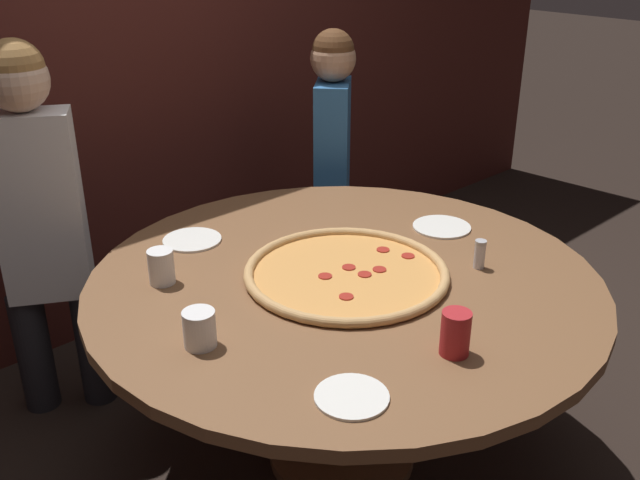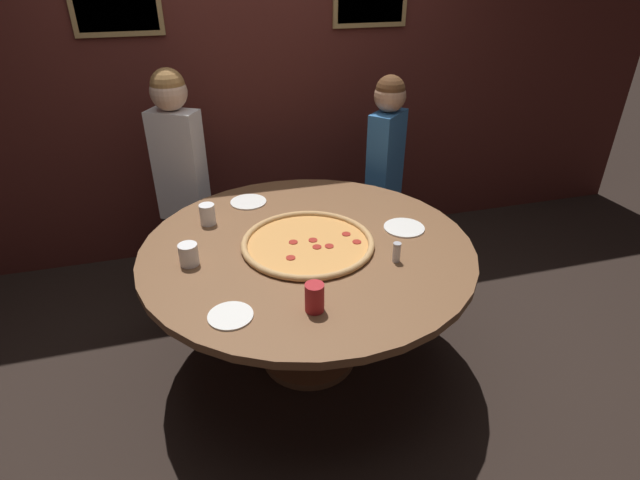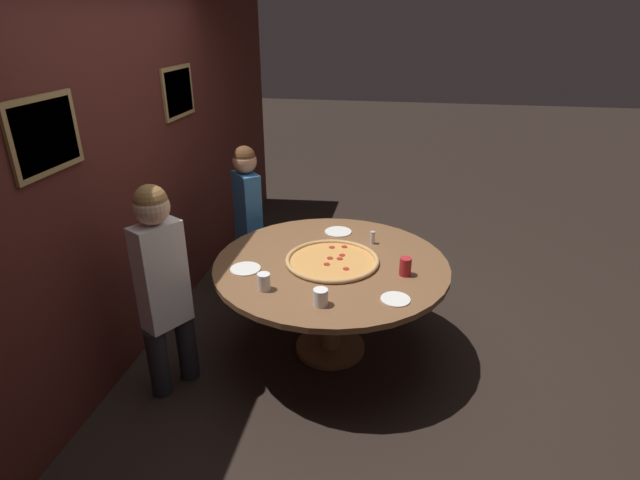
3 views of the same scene
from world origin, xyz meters
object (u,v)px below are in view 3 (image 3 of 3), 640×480
at_px(dining_table, 331,278).
at_px(giant_pizza, 332,260).
at_px(condiment_shaker, 372,237).
at_px(white_plate_near_front, 338,232).
at_px(white_plate_right_side, 395,299).
at_px(diner_far_right, 162,280).
at_px(drink_cup_front_edge, 321,297).
at_px(white_plate_left_side, 245,269).
at_px(drink_cup_near_right, 405,267).
at_px(drink_cup_beside_pizza, 264,282).
at_px(diner_centre_back, 248,213).

xyz_separation_m(dining_table, giant_pizza, (0.00, -0.01, 0.14)).
distance_m(dining_table, condiment_shaker, 0.48).
relative_size(white_plate_near_front, white_plate_right_side, 1.17).
bearing_deg(giant_pizza, diner_far_right, 120.20).
relative_size(drink_cup_front_edge, diner_far_right, 0.07).
bearing_deg(white_plate_left_side, condiment_shaker, -55.02).
height_order(drink_cup_near_right, drink_cup_front_edge, drink_cup_near_right).
relative_size(giant_pizza, white_plate_right_side, 3.61).
bearing_deg(white_plate_left_side, white_plate_right_side, -102.43).
height_order(dining_table, diner_far_right, diner_far_right).
bearing_deg(drink_cup_beside_pizza, white_plate_right_side, -88.70).
distance_m(diner_far_right, diner_centre_back, 1.33).
height_order(white_plate_left_side, condiment_shaker, condiment_shaker).
distance_m(drink_cup_beside_pizza, diner_far_right, 0.63).
distance_m(drink_cup_near_right, condiment_shaker, 0.53).
xyz_separation_m(giant_pizza, drink_cup_front_edge, (-0.57, -0.02, 0.04)).
relative_size(drink_cup_front_edge, white_plate_left_side, 0.50).
bearing_deg(white_plate_right_side, white_plate_near_front, 26.87).
bearing_deg(diner_far_right, drink_cup_beside_pizza, 130.71).
bearing_deg(white_plate_near_front, diner_far_right, 139.07).
bearing_deg(diner_far_right, condiment_shaker, 157.11).
bearing_deg(white_plate_left_side, giant_pizza, -69.20).
bearing_deg(diner_centre_back, condiment_shaker, 28.58).
height_order(giant_pizza, drink_cup_beside_pizza, drink_cup_beside_pizza).
bearing_deg(dining_table, diner_centre_back, 48.20).
distance_m(dining_table, drink_cup_front_edge, 0.60).
bearing_deg(giant_pizza, drink_cup_near_right, -101.90).
bearing_deg(diner_far_right, diner_centre_back, -155.64).
distance_m(white_plate_left_side, diner_centre_back, 1.00).
xyz_separation_m(dining_table, drink_cup_beside_pizza, (-0.45, 0.36, 0.18)).
bearing_deg(diner_far_right, white_plate_right_side, 125.50).
bearing_deg(white_plate_right_side, white_plate_left_side, 77.57).
relative_size(condiment_shaker, diner_far_right, 0.07).
bearing_deg(condiment_shaker, diner_centre_back, 70.39).
xyz_separation_m(diner_far_right, diner_centre_back, (1.32, -0.13, -0.05)).
relative_size(drink_cup_beside_pizza, white_plate_right_side, 0.61).
bearing_deg(diner_far_right, drink_cup_near_right, 137.59).
xyz_separation_m(white_plate_left_side, white_plate_near_front, (0.74, -0.53, 0.00)).
bearing_deg(drink_cup_front_edge, condiment_shaker, -14.12).
bearing_deg(giant_pizza, white_plate_left_side, 110.80).
relative_size(drink_cup_front_edge, condiment_shaker, 1.07).
height_order(drink_cup_beside_pizza, diner_centre_back, diner_centre_back).
bearing_deg(giant_pizza, white_plate_right_side, -133.96).
relative_size(white_plate_near_front, diner_centre_back, 0.16).
distance_m(drink_cup_beside_pizza, white_plate_left_side, 0.32).
relative_size(drink_cup_near_right, condiment_shaker, 1.28).
bearing_deg(drink_cup_front_edge, diner_centre_back, 33.27).
relative_size(drink_cup_beside_pizza, white_plate_left_side, 0.54).
bearing_deg(drink_cup_beside_pizza, dining_table, -38.16).
xyz_separation_m(drink_cup_beside_pizza, white_plate_left_side, (0.24, 0.20, -0.05)).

